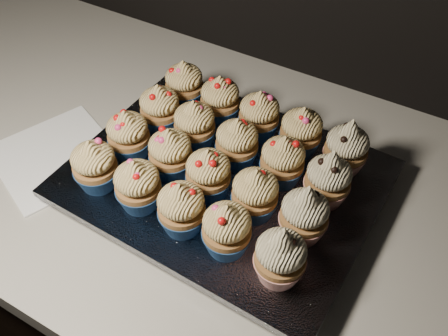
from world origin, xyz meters
name	(u,v)px	position (x,y,z in m)	size (l,w,h in m)	color
cabinet	(193,299)	(0.00, 1.70, 0.43)	(2.40, 0.60, 0.86)	black
worktop	(180,165)	(0.00, 1.70, 0.88)	(2.44, 0.64, 0.04)	beige
napkin	(56,156)	(-0.17, 1.60, 0.90)	(0.17, 0.17, 0.00)	white
baking_tray	(224,186)	(0.10, 1.67, 0.91)	(0.40, 0.30, 0.02)	black
foil_lining	(224,178)	(0.10, 1.67, 0.93)	(0.43, 0.33, 0.01)	silver
cupcake_0	(95,165)	(-0.05, 1.57, 0.97)	(0.06, 0.06, 0.08)	navy
cupcake_1	(138,185)	(0.02, 1.57, 0.97)	(0.06, 0.06, 0.08)	navy
cupcake_2	(181,208)	(0.10, 1.57, 0.97)	(0.06, 0.06, 0.08)	navy
cupcake_3	(227,229)	(0.16, 1.57, 0.97)	(0.06, 0.06, 0.08)	navy
cupcake_4	(280,256)	(0.24, 1.56, 0.97)	(0.06, 0.06, 0.10)	#A52216
cupcake_5	(128,135)	(-0.05, 1.64, 0.97)	(0.06, 0.06, 0.08)	navy
cupcake_6	(171,153)	(0.03, 1.64, 0.97)	(0.06, 0.06, 0.08)	navy
cupcake_7	(208,174)	(0.10, 1.64, 0.97)	(0.06, 0.06, 0.08)	navy
cupcake_8	(255,194)	(0.17, 1.64, 0.97)	(0.06, 0.06, 0.08)	navy
cupcake_9	(304,214)	(0.24, 1.63, 0.97)	(0.06, 0.06, 0.10)	#A52216
cupcake_10	(160,109)	(-0.04, 1.71, 0.97)	(0.06, 0.06, 0.08)	navy
cupcake_11	(195,125)	(0.03, 1.71, 0.97)	(0.06, 0.06, 0.08)	navy
cupcake_12	(237,143)	(0.10, 1.71, 0.97)	(0.06, 0.06, 0.08)	navy
cupcake_13	(282,161)	(0.17, 1.71, 0.97)	(0.06, 0.06, 0.08)	navy
cupcake_14	(328,179)	(0.24, 1.70, 0.97)	(0.06, 0.06, 0.10)	#A52216
cupcake_15	(184,85)	(-0.04, 1.78, 0.97)	(0.06, 0.06, 0.08)	navy
cupcake_16	(220,100)	(0.03, 1.78, 0.97)	(0.06, 0.06, 0.08)	navy
cupcake_17	(259,115)	(0.10, 1.78, 0.97)	(0.06, 0.06, 0.08)	navy
cupcake_18	(301,132)	(0.17, 1.77, 0.97)	(0.06, 0.06, 0.08)	navy
cupcake_19	(346,148)	(0.24, 1.77, 0.97)	(0.06, 0.06, 0.10)	#A52216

